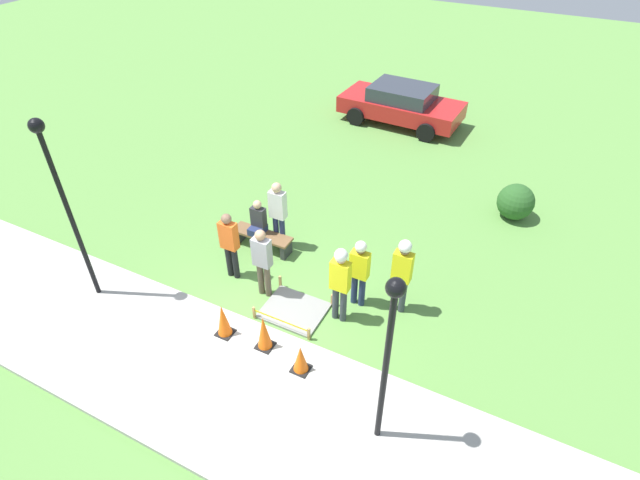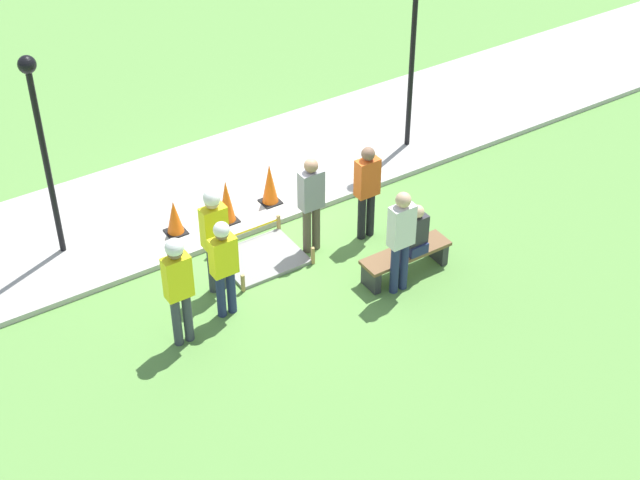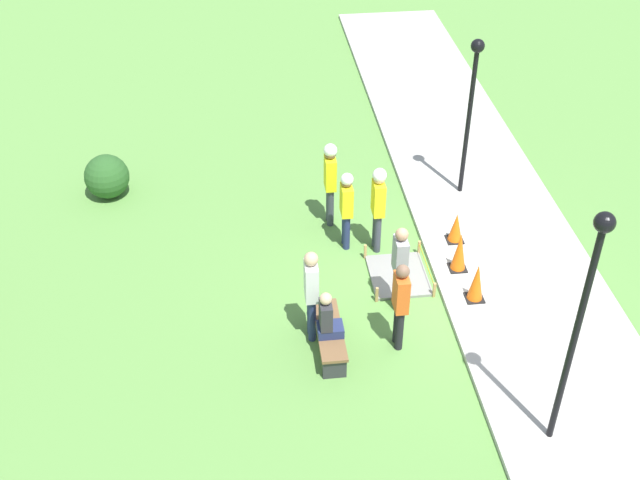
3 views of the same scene
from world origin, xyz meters
name	(u,v)px [view 2 (image 2 of 3)]	position (x,y,z in m)	size (l,w,h in m)	color
ground_plane	(270,228)	(0.00, 0.00, 0.00)	(60.00, 60.00, 0.00)	#5B8E42
sidewalk	(226,184)	(0.00, -1.59, 0.05)	(28.00, 3.18, 0.10)	#ADAAA3
wet_concrete_patch	(262,258)	(0.56, 0.69, 0.04)	(1.37, 1.14, 0.32)	gray
traffic_cone_near_patch	(270,184)	(-0.35, -0.56, 0.49)	(0.34, 0.34, 0.79)	black
traffic_cone_far_patch	(226,201)	(0.56, -0.48, 0.51)	(0.34, 0.34, 0.82)	black
traffic_cone_sidewalk_edge	(174,217)	(1.47, -0.65, 0.42)	(0.34, 0.34, 0.64)	black
park_bench	(406,258)	(-1.22, 2.27, 0.31)	(1.55, 0.44, 0.45)	#2D2D33
person_seated_on_bench	(415,233)	(-1.33, 2.32, 0.80)	(0.36, 0.44, 0.89)	navy
worker_supervisor	(178,281)	(2.53, 1.77, 1.15)	(0.40, 0.27, 1.89)	#383D47
worker_assistant	(224,261)	(1.68, 1.56, 1.02)	(0.40, 0.25, 1.72)	navy
worker_trainee	(214,231)	(1.51, 0.96, 1.14)	(0.40, 0.27, 1.89)	#383D47
bystander_in_orange_shirt	(367,187)	(-1.27, 1.07, 1.00)	(0.40, 0.23, 1.76)	black
bystander_in_gray_shirt	(401,236)	(-0.88, 2.54, 1.06)	(0.40, 0.24, 1.85)	navy
bystander_in_white_shirt	(311,199)	(-0.29, 0.89, 1.01)	(0.40, 0.23, 1.78)	brown
lamppost_near	(39,127)	(3.26, -1.24, 2.45)	(0.28, 0.28, 3.54)	black
lamppost_far	(415,14)	(-3.60, -0.84, 2.80)	(0.28, 0.28, 4.16)	black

